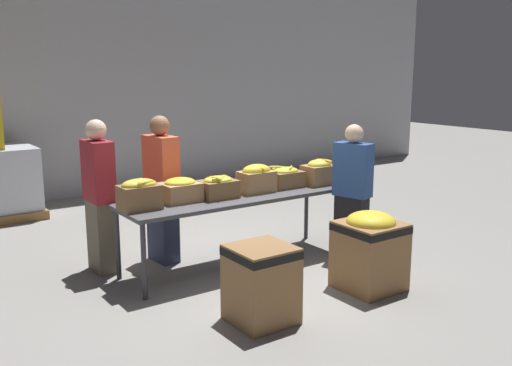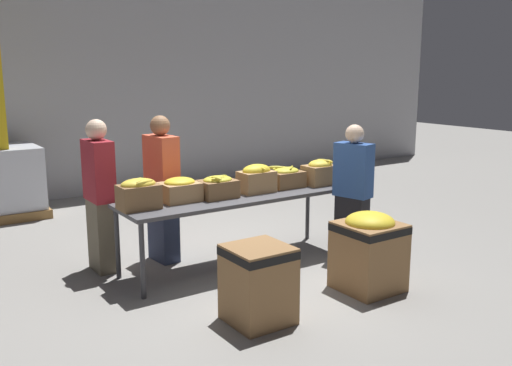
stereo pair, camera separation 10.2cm
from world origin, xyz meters
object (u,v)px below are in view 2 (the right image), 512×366
object	(u,v)px
banana_box_1	(180,189)
volunteer_1	(353,193)
donation_bin_0	(258,281)
pallet_stack_0	(4,182)
sorting_table	(237,200)
banana_box_2	(218,186)
banana_box_5	(320,172)
donation_bin_1	(369,249)
banana_box_4	(286,177)
volunteer_2	(100,197)
banana_box_0	(139,193)
banana_box_3	(257,178)
volunteer_0	(162,190)

from	to	relation	value
banana_box_1	volunteer_1	bearing A→B (deg)	-19.76
donation_bin_0	pallet_stack_0	xyz separation A→B (m)	(-1.07, 5.02, 0.14)
sorting_table	pallet_stack_0	bearing A→B (deg)	114.85
banana_box_2	volunteer_1	distance (m)	1.53
banana_box_5	donation_bin_1	distance (m)	1.44
banana_box_4	volunteer_1	bearing A→B (deg)	-50.70
banana_box_5	volunteer_2	xyz separation A→B (m)	(-2.42, 0.71, -0.13)
banana_box_5	volunteer_1	xyz separation A→B (m)	(0.05, -0.50, -0.17)
sorting_table	pallet_stack_0	xyz separation A→B (m)	(-1.71, 3.68, -0.23)
banana_box_0	banana_box_1	bearing A→B (deg)	9.39
banana_box_1	donation_bin_0	size ratio (longest dim) A/B	0.57
banana_box_4	volunteer_2	xyz separation A→B (m)	(-1.98, 0.62, -0.10)
banana_box_1	banana_box_2	world-z (taller)	banana_box_2
banana_box_2	donation_bin_1	size ratio (longest dim) A/B	0.49
banana_box_0	donation_bin_0	bearing A→B (deg)	-69.79
banana_box_1	donation_bin_0	xyz separation A→B (m)	(0.01, -1.42, -0.55)
sorting_table	banana_box_3	size ratio (longest dim) A/B	6.82
sorting_table	banana_box_3	world-z (taller)	banana_box_3
pallet_stack_0	banana_box_4	bearing A→B (deg)	-56.82
banana_box_1	donation_bin_1	distance (m)	2.00
banana_box_4	banana_box_5	world-z (taller)	banana_box_5
volunteer_0	volunteer_1	distance (m)	2.12
banana_box_4	volunteer_1	distance (m)	0.78
volunteer_0	banana_box_3	bearing A→B (deg)	51.18
banana_box_4	donation_bin_0	world-z (taller)	banana_box_4
banana_box_3	donation_bin_0	xyz separation A→B (m)	(-0.89, -1.33, -0.58)
sorting_table	volunteer_0	world-z (taller)	volunteer_0
banana_box_3	donation_bin_0	size ratio (longest dim) A/B	0.57
banana_box_3	banana_box_2	bearing A→B (deg)	-179.87
banana_box_4	donation_bin_1	size ratio (longest dim) A/B	0.49
pallet_stack_0	sorting_table	bearing A→B (deg)	-65.15
banana_box_1	donation_bin_1	world-z (taller)	banana_box_1
sorting_table	banana_box_2	world-z (taller)	banana_box_2
volunteer_0	donation_bin_0	distance (m)	1.97
banana_box_2	banana_box_3	bearing A→B (deg)	0.13
banana_box_1	banana_box_5	bearing A→B (deg)	-4.95
volunteer_0	donation_bin_0	world-z (taller)	volunteer_0
banana_box_0	banana_box_1	xyz separation A→B (m)	(0.48, 0.08, -0.03)
sorting_table	volunteer_1	distance (m)	1.30
volunteer_2	donation_bin_0	xyz separation A→B (m)	(0.67, -1.98, -0.45)
banana_box_0	banana_box_3	xyz separation A→B (m)	(1.38, -0.01, 0.00)
banana_box_4	donation_bin_1	bearing A→B (deg)	-90.45
sorting_table	donation_bin_1	size ratio (longest dim) A/B	3.37
banana_box_1	donation_bin_0	world-z (taller)	banana_box_1
banana_box_3	banana_box_4	xyz separation A→B (m)	(0.43, 0.03, -0.04)
banana_box_1	banana_box_4	size ratio (longest dim) A/B	1.00
volunteer_1	donation_bin_0	world-z (taller)	volunteer_1
volunteer_2	donation_bin_1	world-z (taller)	volunteer_2
banana_box_4	volunteer_2	size ratio (longest dim) A/B	0.24
banana_box_2	pallet_stack_0	distance (m)	3.98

